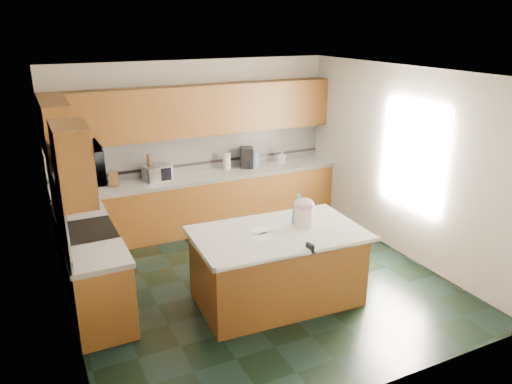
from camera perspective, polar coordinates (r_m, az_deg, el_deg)
floor at (r=6.71m, az=0.15°, el=-10.16°), size 4.60×4.60×0.00m
ceiling at (r=5.88m, az=0.18°, el=13.46°), size 4.60×4.60×0.00m
wall_back at (r=8.23m, az=-6.96°, el=5.39°), size 4.60×0.04×2.70m
wall_front at (r=4.35m, az=13.80°, el=-7.75°), size 4.60×0.04×2.70m
wall_left at (r=5.61m, az=-21.68°, el=-2.41°), size 0.04×4.60×2.70m
wall_right at (r=7.44m, az=16.48°, el=3.26°), size 0.04×4.60×2.70m
back_base_cab at (r=8.21m, az=-5.97°, el=-1.33°), size 4.60×0.60×0.86m
back_countertop at (r=8.06m, az=-6.08°, el=1.74°), size 4.60×0.64×0.06m
back_upper_cab at (r=7.94m, az=-6.69°, el=9.25°), size 4.60×0.33×0.78m
back_backsplash at (r=8.23m, az=-6.86°, el=4.57°), size 4.60×0.02×0.63m
back_accent_band at (r=8.28m, az=-6.79°, el=3.25°), size 4.60×0.01×0.05m
left_base_cab_rear at (r=7.17m, az=-19.19°, el=-5.46°), size 0.60×0.82×0.86m
left_counter_rear at (r=7.00m, az=-19.60°, el=-2.02°), size 0.64×0.82×0.06m
left_base_cab_front at (r=5.80m, az=-17.16°, el=-11.24°), size 0.60×0.72×0.86m
left_counter_front at (r=5.59m, az=-17.62°, el=-7.15°), size 0.64×0.72×0.06m
left_backsplash at (r=6.17m, az=-21.73°, el=-1.66°), size 0.02×2.30×0.63m
left_accent_band at (r=6.23m, az=-21.45°, el=-3.33°), size 0.01×2.30×0.05m
left_upper_cab_rear at (r=6.83m, az=-21.83°, el=6.44°), size 0.33×1.09×0.78m
left_upper_cab_front at (r=5.21m, az=-20.21°, el=3.05°), size 0.33×0.72×0.78m
range_body at (r=6.45m, az=-18.27°, el=-8.06°), size 0.60×0.76×0.88m
range_oven_door at (r=6.50m, az=-15.69°, el=-7.97°), size 0.02×0.68×0.55m
range_cooktop at (r=6.26m, az=-18.70°, el=-4.30°), size 0.62×0.78×0.04m
range_handle at (r=6.34m, az=-15.73°, el=-4.86°), size 0.02×0.66×0.02m
range_backguard at (r=6.20m, az=-21.19°, el=-3.63°), size 0.06×0.76×0.18m
microwave at (r=5.99m, az=-19.53°, el=3.04°), size 0.50×0.73×0.41m
island_base at (r=6.10m, az=2.43°, el=-8.73°), size 1.94×1.18×0.86m
island_top at (r=5.90m, az=2.49°, el=-4.77°), size 2.05×1.28×0.06m
island_bullnose at (r=5.44m, az=5.45°, el=-7.01°), size 1.99×0.17×0.06m
treat_jar at (r=6.02m, az=5.46°, el=-2.83°), size 0.30×0.30×0.24m
treat_jar_lid at (r=5.96m, az=5.51°, el=-1.44°), size 0.25×0.25×0.15m
treat_jar_knob at (r=5.94m, az=5.53°, el=-0.97°), size 0.08×0.03×0.03m
treat_jar_knob_end_l at (r=5.92m, az=5.18°, el=-1.03°), size 0.04×0.04×0.04m
treat_jar_knob_end_r at (r=5.96m, az=5.87°, el=-0.91°), size 0.04×0.04×0.04m
soap_bottle_island at (r=6.02m, az=4.84°, el=-2.00°), size 0.18×0.18×0.39m
paper_sheet_a at (r=5.74m, az=0.75°, el=-5.13°), size 0.28×0.23×0.00m
paper_sheet_b at (r=5.91m, az=0.86°, el=-4.41°), size 0.25×0.20×0.00m
clamp_body at (r=5.48m, az=6.18°, el=-6.36°), size 0.05×0.11×0.10m
clamp_handle at (r=5.44m, az=6.54°, el=-6.81°), size 0.02×0.08×0.02m
knife_block at (r=7.74m, az=-15.95°, el=1.48°), size 0.16×0.20×0.25m
utensil_crock at (r=7.88m, az=-11.98°, el=1.88°), size 0.14×0.14×0.17m
utensil_bundle at (r=7.82m, az=-12.09°, el=3.34°), size 0.08×0.08×0.25m
toaster_oven at (r=7.87m, az=-11.21°, el=2.16°), size 0.46×0.36×0.24m
toaster_oven_door at (r=7.74m, az=-10.95°, el=1.91°), size 0.37×0.01×0.20m
paper_towel at (r=8.26m, az=-3.35°, el=3.46°), size 0.12×0.12×0.28m
paper_towel_base at (r=8.30m, az=-3.34°, el=2.59°), size 0.18×0.18×0.01m
water_jug at (r=8.42m, az=-0.18°, el=3.71°), size 0.15×0.15×0.25m
water_jug_neck at (r=8.39m, az=-0.18°, el=4.65°), size 0.07×0.07×0.04m
coffee_maker at (r=8.37m, az=-1.06°, el=3.96°), size 0.28×0.29×0.35m
coffee_carafe at (r=8.36m, az=-0.91°, el=3.19°), size 0.14×0.14×0.14m
soap_bottle_back at (r=8.65m, az=2.99°, el=4.02°), size 0.15×0.15×0.23m
soap_back_cap at (r=8.62m, az=3.00°, el=4.86°), size 0.02×0.02×0.03m
window_light_proxy at (r=7.24m, az=17.46°, el=3.98°), size 0.02×1.40×1.10m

